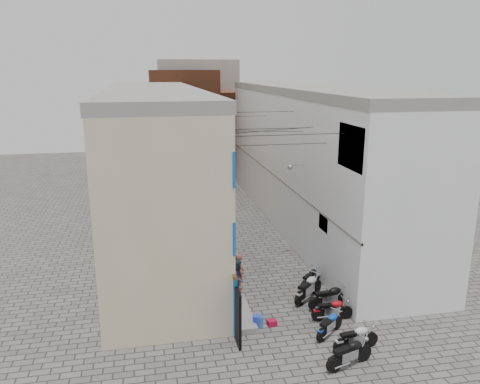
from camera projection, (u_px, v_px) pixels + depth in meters
ground at (297, 329)px, 18.61m from camera, size 90.00×90.00×0.00m
plinth at (205, 226)px, 30.51m from camera, size 0.90×26.00×0.25m
building_left at (156, 162)px, 28.79m from camera, size 5.10×27.00×9.00m
building_right at (310, 156)px, 30.75m from camera, size 5.94×26.00×9.00m
building_far_brick_left at (184, 125)px, 43.51m from camera, size 6.00×6.00×10.00m
building_far_brick_right at (233, 132)px, 46.61m from camera, size 5.00×6.00×8.00m
building_far_concrete at (198, 114)px, 49.45m from camera, size 8.00×5.00×11.00m
far_shopfront at (210, 170)px, 42.20m from camera, size 2.00×0.30×2.40m
overhead_wires at (255, 128)px, 24.05m from camera, size 5.80×13.02×1.32m
motorcycle_a at (350, 352)px, 16.16m from camera, size 2.05×1.16×1.13m
motorcycle_b at (356, 337)px, 17.11m from camera, size 1.94×0.87×1.08m
motorcycle_c at (330, 323)px, 18.10m from camera, size 1.71×1.48×1.00m
motorcycle_d at (332, 308)px, 19.21m from camera, size 1.78×0.61×1.02m
motorcycle_e at (330, 296)px, 20.10m from camera, size 2.07×0.87×1.16m
motorcycle_f at (309, 287)px, 20.90m from camera, size 2.06×1.89×1.23m
motorcycle_g at (311, 277)px, 22.10m from camera, size 1.68×1.60×1.02m
person_a at (239, 273)px, 21.10m from camera, size 0.48×0.68×1.79m
person_b at (238, 278)px, 20.65m from camera, size 1.05×1.06×1.73m
water_jug_near at (257, 321)px, 18.72m from camera, size 0.41×0.41×0.51m
water_jug_far at (259, 322)px, 18.75m from camera, size 0.29×0.29×0.45m
red_crate at (272, 323)px, 18.88m from camera, size 0.40×0.33×0.23m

